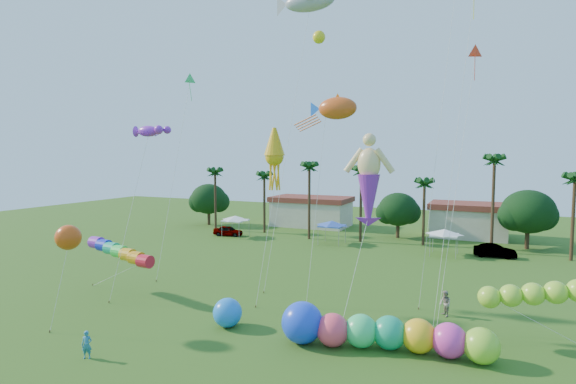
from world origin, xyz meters
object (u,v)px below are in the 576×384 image
at_px(car_b, 495,251).
at_px(spectator_a, 87,345).
at_px(caterpillar_inflatable, 377,332).
at_px(spectator_b, 445,304).
at_px(car_a, 228,231).
at_px(blue_ball, 228,313).

height_order(car_b, spectator_a, spectator_a).
bearing_deg(car_b, caterpillar_inflatable, 165.67).
bearing_deg(spectator_b, car_a, -156.25).
xyz_separation_m(car_a, spectator_a, (13.66, -36.78, 0.07)).
xyz_separation_m(car_a, car_b, (34.87, 0.81, 0.03)).
distance_m(car_b, spectator_b, 22.33).
distance_m(spectator_b, caterpillar_inflatable, 8.21).
bearing_deg(caterpillar_inflatable, car_a, 124.77).
bearing_deg(car_a, spectator_b, -133.18).
bearing_deg(caterpillar_inflatable, spectator_a, -161.43).
distance_m(car_b, caterpillar_inflatable, 30.35).
bearing_deg(spectator_b, car_b, 139.15).
bearing_deg(spectator_b, caterpillar_inflatable, -54.89).
height_order(car_a, spectator_a, spectator_a).
relative_size(car_a, spectator_b, 2.29).
bearing_deg(blue_ball, spectator_b, 31.86).
xyz_separation_m(spectator_b, blue_ball, (-13.14, -8.16, 0.06)).
distance_m(car_b, blue_ball, 34.43).
height_order(car_b, spectator_b, spectator_b).
height_order(spectator_a, caterpillar_inflatable, caterpillar_inflatable).
distance_m(caterpillar_inflatable, blue_ball, 10.00).
bearing_deg(car_a, car_b, -97.85).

